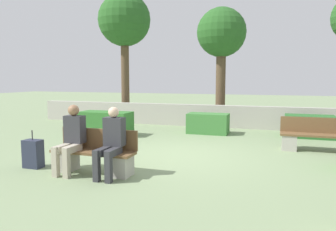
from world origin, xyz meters
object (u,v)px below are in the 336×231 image
Objects in this scene: bench_front at (94,157)px; bench_left_side at (323,139)px; person_seated_man at (71,136)px; tree_leftmost at (124,22)px; person_seated_woman at (111,139)px; tree_center_left at (221,35)px; suitcase at (33,154)px.

bench_left_side is at bearing 37.49° from bench_front.
tree_leftmost reaches higher than person_seated_man.
person_seated_man is at bearing 179.81° from person_seated_woman.
tree_center_left is at bearing 81.73° from bench_front.
bench_left_side is (4.49, 3.45, 0.02)m from bench_front.
tree_leftmost is (-7.71, 4.54, 3.99)m from bench_left_side.
tree_leftmost is at bearing 102.77° from suitcase.
suitcase is at bearing -77.23° from tree_leftmost.
bench_front is at bearing -135.70° from bench_left_side.
suitcase is (-5.88, -3.54, -0.04)m from bench_left_side.
bench_front reaches higher than suitcase.
person_seated_woman is at bearing -65.63° from tree_leftmost.
suitcase is 8.91m from tree_center_left.
bench_left_side is 9.80m from tree_leftmost.
bench_left_side is 1.58× the size of person_seated_woman.
suitcase is at bearing -176.18° from bench_front.
bench_left_side is 0.37× the size of tree_leftmost.
person_seated_man reaches higher than bench_left_side.
tree_center_left is at bearing 72.30° from suitcase.
tree_center_left reaches higher than bench_left_side.
suitcase is (-0.97, 0.04, -0.44)m from person_seated_man.
suitcase is (-1.39, -0.09, -0.03)m from bench_front.
person_seated_woman is (-4.03, -3.59, 0.39)m from bench_left_side.
person_seated_woman reaches higher than bench_front.
bench_front is 1.28× the size of person_seated_woman.
tree_leftmost is at bearing 114.37° from person_seated_woman.
suitcase is at bearing -142.15° from bench_left_side.
bench_front is 2.15× the size of suitcase.
bench_left_side is at bearing -30.49° from tree_leftmost.
tree_leftmost reaches higher than tree_center_left.
person_seated_man is at bearing -161.87° from bench_front.
person_seated_man is 1.07m from suitcase.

